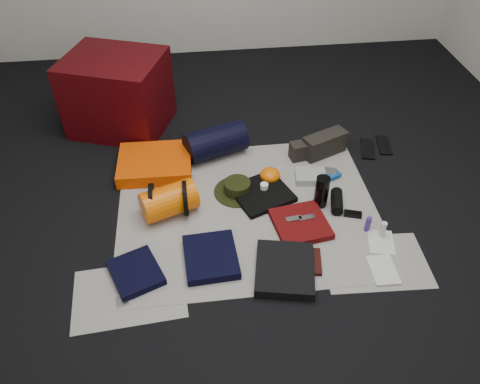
{
  "coord_description": "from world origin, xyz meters",
  "views": [
    {
      "loc": [
        -0.3,
        -2.07,
        2.04
      ],
      "look_at": [
        -0.04,
        0.06,
        0.1
      ],
      "focal_mm": 35.0,
      "sensor_mm": 36.0,
      "label": 1
    }
  ],
  "objects": [
    {
      "name": "red_shirt",
      "position": [
        0.3,
        -0.18,
        0.03
      ],
      "size": [
        0.35,
        0.35,
        0.04
      ],
      "primitive_type": "cube",
      "rotation": [
        0.0,
        0.0,
        0.15
      ],
      "color": "#590909",
      "rests_on": "newspaper_mat"
    },
    {
      "name": "black_tshirt",
      "position": [
        0.11,
        0.12,
        0.02
      ],
      "size": [
        0.44,
        0.43,
        0.03
      ],
      "primitive_type": "cube",
      "rotation": [
        0.0,
        0.0,
        0.38
      ],
      "color": "black",
      "rests_on": "newspaper_mat"
    },
    {
      "name": "trousers_navy_b",
      "position": [
        -0.26,
        -0.38,
        0.03
      ],
      "size": [
        0.31,
        0.35,
        0.05
      ],
      "primitive_type": "cube",
      "rotation": [
        0.0,
        0.0,
        0.05
      ],
      "color": "black",
      "rests_on": "newspaper_mat"
    },
    {
      "name": "key_cluster",
      "position": [
        -0.73,
        -0.6,
        0.01
      ],
      "size": [
        0.07,
        0.07,
        0.01
      ],
      "primitive_type": "cube",
      "rotation": [
        0.0,
        0.0,
        0.25
      ],
      "color": "#B1B0B5",
      "rests_on": "newspaper_mat"
    },
    {
      "name": "toiletry_clear",
      "position": [
        0.75,
        -0.32,
        0.06
      ],
      "size": [
        0.05,
        0.05,
        0.11
      ],
      "primitive_type": "cylinder",
      "rotation": [
        0.0,
        0.0,
        0.42
      ],
      "color": "beige",
      "rests_on": "newspaper_mat"
    },
    {
      "name": "newspaper_sheet_front_left",
      "position": [
        -0.7,
        -0.55,
        0.0
      ],
      "size": [
        0.61,
        0.44,
        0.0
      ],
      "primitive_type": "cube",
      "rotation": [
        0.0,
        0.0,
        0.07
      ],
      "color": "#B7B3A9",
      "rests_on": "floor"
    },
    {
      "name": "trousers_navy_a",
      "position": [
        -0.67,
        -0.43,
        0.03
      ],
      "size": [
        0.33,
        0.35,
        0.04
      ],
      "primitive_type": "cube",
      "rotation": [
        0.0,
        0.0,
        0.39
      ],
      "color": "black",
      "rests_on": "newspaper_mat"
    },
    {
      "name": "water_bottle",
      "position": [
        0.46,
        -0.01,
        0.11
      ],
      "size": [
        0.11,
        0.11,
        0.21
      ],
      "primitive_type": "cylinder",
      "rotation": [
        0.0,
        0.0,
        -0.42
      ],
      "color": "black",
      "rests_on": "newspaper_mat"
    },
    {
      "name": "flip_flop_right",
      "position": [
        1.08,
        0.55,
        0.01
      ],
      "size": [
        0.13,
        0.24,
        0.01
      ],
      "primitive_type": "cube",
      "rotation": [
        0.0,
        0.0,
        -0.18
      ],
      "color": "black",
      "rests_on": "floor"
    },
    {
      "name": "orange_stuff_sack",
      "position": [
        0.18,
        0.26,
        0.05
      ],
      "size": [
        0.17,
        0.17,
        0.09
      ],
      "primitive_type": "ellipsoid",
      "rotation": [
        0.0,
        0.0,
        -0.34
      ],
      "color": "#ED6203",
      "rests_on": "newspaper_mat"
    },
    {
      "name": "paperback_book",
      "position": [
        0.29,
        -0.47,
        0.02
      ],
      "size": [
        0.15,
        0.2,
        0.03
      ],
      "primitive_type": "cube",
      "rotation": [
        0.0,
        0.0,
        -0.18
      ],
      "color": "black",
      "rests_on": "newspaper_mat"
    },
    {
      "name": "first_aid_pouch",
      "position": [
        0.45,
        0.24,
        0.03
      ],
      "size": [
        0.22,
        0.17,
        0.05
      ],
      "primitive_type": "cube",
      "rotation": [
        0.0,
        0.0,
        -0.13
      ],
      "color": "#959C94",
      "rests_on": "newspaper_mat"
    },
    {
      "name": "cyan_case",
      "position": [
        0.61,
        0.24,
        0.02
      ],
      "size": [
        0.12,
        0.1,
        0.03
      ],
      "primitive_type": "cube",
      "rotation": [
        0.0,
        0.0,
        0.4
      ],
      "color": "#0E498C",
      "rests_on": "newspaper_mat"
    },
    {
      "name": "trousers_charcoal",
      "position": [
        0.13,
        -0.51,
        0.03
      ],
      "size": [
        0.38,
        0.41,
        0.06
      ],
      "primitive_type": "cube",
      "rotation": [
        0.0,
        0.0,
        -0.2
      ],
      "color": "black",
      "rests_on": "newspaper_mat"
    },
    {
      "name": "navy_duffel",
      "position": [
        -0.15,
        0.58,
        0.12
      ],
      "size": [
        0.47,
        0.35,
        0.22
      ],
      "primitive_type": "cylinder",
      "rotation": [
        0.0,
        1.57,
        0.34
      ],
      "color": "black",
      "rests_on": "newspaper_mat"
    },
    {
      "name": "stuff_sack",
      "position": [
        -0.48,
        0.03,
        0.1
      ],
      "size": [
        0.38,
        0.3,
        0.19
      ],
      "primitive_type": "cylinder",
      "rotation": [
        0.0,
        1.57,
        0.36
      ],
      "color": "#ED6203",
      "rests_on": "newspaper_mat"
    },
    {
      "name": "sack_strap_left",
      "position": [
        -0.58,
        0.03,
        0.11
      ],
      "size": [
        0.02,
        0.22,
        0.22
      ],
      "primitive_type": "cylinder",
      "rotation": [
        0.0,
        1.57,
        0.0
      ],
      "color": "black",
      "rests_on": "newspaper_mat"
    },
    {
      "name": "hiking_boot_left",
      "position": [
        0.49,
        0.48,
        0.07
      ],
      "size": [
        0.26,
        0.14,
        0.13
      ],
      "primitive_type": "cube",
      "rotation": [
        0.0,
        0.0,
        0.17
      ],
      "color": "black",
      "rests_on": "newspaper_mat"
    },
    {
      "name": "sunglasses",
      "position": [
        0.63,
        -0.13,
        0.02
      ],
      "size": [
        0.12,
        0.07,
        0.03
      ],
      "primitive_type": "cube",
      "rotation": [
        0.0,
        0.0,
        -0.32
      ],
      "color": "black",
      "rests_on": "newspaper_mat"
    },
    {
      "name": "speaker",
      "position": [
        0.56,
        -0.03,
        0.04
      ],
      "size": [
        0.12,
        0.2,
        0.07
      ],
      "primitive_type": "cylinder",
      "rotation": [
        1.57,
        0.0,
        -0.25
      ],
      "color": "black",
      "rests_on": "newspaper_mat"
    },
    {
      "name": "energy_bar_b",
      "position": [
        0.34,
        -0.16,
        0.05
      ],
      "size": [
        0.1,
        0.05,
        0.01
      ],
      "primitive_type": "cube",
      "rotation": [
        0.0,
        0.0,
        0.14
      ],
      "color": "#B1B0B5",
      "rests_on": "red_shirt"
    },
    {
      "name": "toiletry_purple",
      "position": [
        0.68,
        -0.26,
        0.06
      ],
      "size": [
        0.04,
        0.04,
        0.1
      ],
      "primitive_type": "cylinder",
      "rotation": [
        0.0,
        0.0,
        0.15
      ],
      "color": "#402579",
      "rests_on": "newspaper_mat"
    },
    {
      "name": "red_cabinet",
      "position": [
        -0.83,
        1.05,
        0.28
      ],
      "size": [
        0.82,
        0.75,
        0.56
      ],
      "primitive_type": "cube",
      "rotation": [
        0.0,
        0.0,
        -0.35
      ],
      "color": "#440508",
      "rests_on": "floor"
    },
    {
      "name": "floor",
      "position": [
        0.0,
        0.0,
        -0.01
      ],
      "size": [
        4.5,
        4.5,
        0.02
      ],
      "primitive_type": "cube",
      "color": "black",
      "rests_on": "ground"
    },
    {
      "name": "energy_bar_a",
      "position": [
        0.26,
        -0.16,
        0.05
      ],
      "size": [
        0.1,
        0.05,
        0.01
      ],
      "primitive_type": "cube",
      "rotation": [
        0.0,
        0.0,
        0.14
      ],
      "color": "#B1B0B5",
      "rests_on": "red_shirt"
    },
    {
      "name": "map_booklet",
      "position": [
        0.67,
        -0.57,
        0.01
      ],
      "size": [
        0.15,
        0.21,
        0.01
      ],
      "primitive_type": "cube",
      "rotation": [
        0.0,
        0.0,
        -0.03
      ],
      "color": "silver",
      "rests_on": "newspaper_mat"
    },
    {
      "name": "newspaper_mat",
      "position": [
        0.0,
        0.0,
        0.0
      ],
      "size": [
        1.6,
        1.3,
        0.01
      ],
      "primitive_type": "cube",
      "color": "#B7B3A9",
      "rests_on": "floor"
    },
    {
      "name": "boonie_crown",
      "position": [
        -0.04,
        0.17,
        0.05
      ],
      "size": [
        0.17,
        0.17,
        0.07
      ],
      "primitive_type": "cylinder",
      "color": "black",
      "rests_on": "boonie_brim"
    },
    {
      "name": "newspaper_sheet_front_right",
      "position": [
        0.65,
        -0.5,
        0.0
      ],
      "size": [
        0.6,
        0.43,
        0.0
      ],
      "primitive_type": "cube",
      "rotation": [
        0.0,
        0.0,
        -0.05
      ],
      "color": "#B7B3A9",
      "rests_on": "floor"
    },
    {
      "name": "hiking_boot_right",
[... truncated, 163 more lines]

